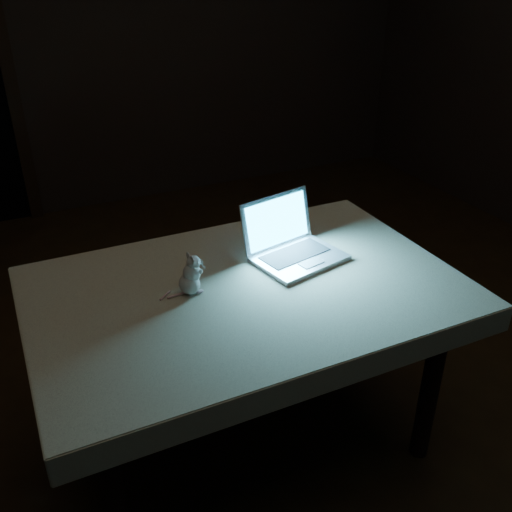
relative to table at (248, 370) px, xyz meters
name	(u,v)px	position (x,y,z in m)	size (l,w,h in m)	color
floor	(283,424)	(0.16, 0.02, -0.34)	(5.00, 5.00, 0.00)	black
back_wall	(100,9)	(0.16, 2.52, 0.96)	(4.50, 0.04, 2.60)	black
table	(248,370)	(0.00, 0.00, 0.00)	(1.28, 0.82, 0.69)	black
tablecloth	(231,292)	(-0.04, 0.05, 0.31)	(1.37, 0.91, 0.09)	beige
laptop	(301,234)	(0.24, 0.07, 0.45)	(0.30, 0.26, 0.20)	silver
plush_mouse	(189,274)	(-0.18, 0.04, 0.42)	(0.10, 0.10, 0.13)	silver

